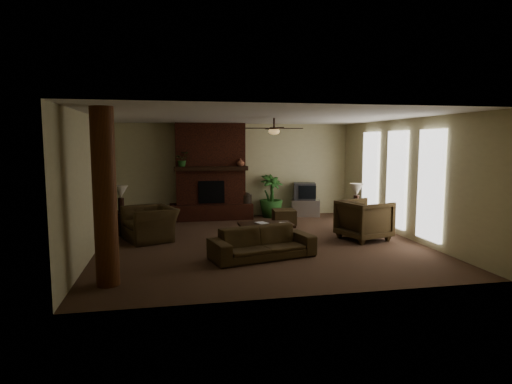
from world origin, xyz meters
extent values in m
plane|color=brown|center=(0.00, 0.00, 0.00)|extent=(7.00, 7.00, 0.00)
plane|color=silver|center=(0.00, 0.00, 2.80)|extent=(7.00, 7.00, 0.00)
plane|color=#C1B98C|center=(0.00, 3.50, 1.40)|extent=(7.00, 0.00, 7.00)
plane|color=#C1B98C|center=(0.00, -3.50, 1.40)|extent=(7.00, 0.00, 7.00)
plane|color=#C1B98C|center=(-3.50, 0.00, 1.40)|extent=(0.00, 7.00, 7.00)
plane|color=#C1B98C|center=(3.50, 0.00, 1.40)|extent=(0.00, 7.00, 7.00)
cube|color=#4A1F13|center=(-0.80, 3.25, 1.40)|extent=(2.00, 0.50, 2.80)
cube|color=#4A1F13|center=(-0.80, 3.15, 0.23)|extent=(2.40, 0.70, 0.45)
cube|color=black|center=(-0.80, 2.99, 0.82)|extent=(0.75, 0.04, 0.65)
cube|color=black|center=(-0.80, 2.97, 1.50)|extent=(2.10, 0.28, 0.12)
cube|color=white|center=(3.45, 1.60, 1.35)|extent=(0.08, 0.85, 2.35)
cube|color=white|center=(3.45, 0.20, 1.35)|extent=(0.08, 0.85, 2.35)
cube|color=white|center=(3.45, -1.20, 1.35)|extent=(0.08, 0.85, 2.35)
cylinder|color=#5D3117|center=(-2.95, -2.40, 1.40)|extent=(0.36, 0.36, 2.80)
cube|color=black|center=(-3.44, 1.80, 1.05)|extent=(0.10, 1.00, 2.10)
cylinder|color=#301D15|center=(0.40, 0.30, 2.68)|extent=(0.04, 0.04, 0.24)
cylinder|color=#301D15|center=(0.40, 0.30, 2.56)|extent=(0.20, 0.20, 0.06)
ellipsoid|color=#F2BF72|center=(0.40, 0.30, 2.50)|extent=(0.26, 0.26, 0.14)
cube|color=black|center=(0.80, 0.30, 2.57)|extent=(0.55, 0.12, 0.01)
cube|color=black|center=(0.00, 0.30, 2.57)|extent=(0.55, 0.12, 0.01)
cube|color=black|center=(0.40, 0.70, 2.57)|extent=(0.12, 0.55, 0.01)
cube|color=black|center=(0.40, -0.10, 2.57)|extent=(0.12, 0.55, 0.01)
imported|color=#40311B|center=(-0.21, -1.31, 0.40)|extent=(2.12, 1.07, 0.80)
imported|color=#40311B|center=(-2.44, 0.70, 0.52)|extent=(1.15, 1.38, 1.03)
imported|color=#40311B|center=(2.44, -0.21, 0.51)|extent=(1.18, 1.22, 1.02)
cube|color=black|center=(0.14, -0.05, 0.40)|extent=(1.20, 0.70, 0.06)
cube|color=black|center=(-0.36, -0.30, 0.18)|extent=(0.07, 0.07, 0.37)
cube|color=black|center=(0.64, -0.30, 0.18)|extent=(0.07, 0.07, 0.37)
cube|color=black|center=(-0.36, 0.20, 0.18)|extent=(0.07, 0.07, 0.37)
cube|color=black|center=(0.64, 0.20, 0.18)|extent=(0.07, 0.07, 0.37)
cube|color=#40311B|center=(1.10, 1.99, 0.20)|extent=(0.64, 0.64, 0.40)
cube|color=silver|center=(2.09, 3.15, 0.25)|extent=(0.95, 0.71, 0.50)
cube|color=#353538|center=(2.06, 3.15, 0.76)|extent=(0.76, 0.66, 0.52)
cube|color=black|center=(2.06, 2.88, 0.76)|extent=(0.51, 0.17, 0.40)
cylinder|color=black|center=(0.24, 3.14, 0.35)|extent=(0.34, 0.34, 0.70)
sphere|color=black|center=(0.24, 3.14, 0.60)|extent=(0.34, 0.34, 0.34)
imported|color=#2C5D25|center=(1.01, 3.15, 0.36)|extent=(1.17, 1.46, 0.71)
cube|color=black|center=(-3.15, 1.49, 0.28)|extent=(0.64, 0.64, 0.55)
cylinder|color=#301D15|center=(-3.15, 1.50, 0.73)|extent=(0.15, 0.15, 0.35)
cone|color=#ECE2C8|center=(-3.15, 1.50, 1.05)|extent=(0.39, 0.39, 0.30)
cube|color=black|center=(2.74, 0.89, 0.28)|extent=(0.55, 0.55, 0.55)
cylinder|color=#301D15|center=(2.73, 0.88, 0.73)|extent=(0.15, 0.15, 0.35)
cone|color=#ECE2C8|center=(2.73, 0.88, 1.05)|extent=(0.39, 0.39, 0.30)
imported|color=#2C5D25|center=(-1.61, 3.01, 1.72)|extent=(0.41, 0.45, 0.33)
imported|color=#92533A|center=(0.05, 2.93, 1.67)|extent=(0.23, 0.24, 0.22)
imported|color=#999999|center=(-0.05, -0.08, 0.57)|extent=(0.21, 0.11, 0.29)
imported|color=#999999|center=(0.43, -0.19, 0.58)|extent=(0.21, 0.03, 0.29)
camera|label=1|loc=(-1.93, -9.34, 2.27)|focal=30.16mm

